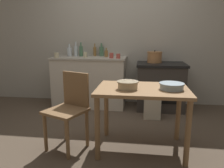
{
  "coord_description": "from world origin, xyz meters",
  "views": [
    {
      "loc": [
        0.42,
        -2.6,
        1.28
      ],
      "look_at": [
        0.0,
        0.5,
        0.59
      ],
      "focal_mm": 35.0,
      "sensor_mm": 36.0,
      "label": 1
    }
  ],
  "objects_px": {
    "bottle_center_right": "(102,51)",
    "cup_end_right": "(118,56)",
    "cup_mid_right": "(111,56)",
    "cup_right": "(57,55)",
    "work_table": "(142,98)",
    "flour_sack": "(152,106)",
    "cup_far_right": "(85,55)",
    "bottle_mid_left": "(81,51)",
    "chair": "(70,108)",
    "mixing_bowl_small": "(128,85)",
    "mixing_bowl_large": "(172,86)",
    "bottle_center": "(69,51)",
    "stock_pot": "(155,57)",
    "bottle_far_left": "(76,51)",
    "stove": "(160,86)",
    "bottle_center_left": "(106,53)",
    "bottle_left": "(95,51)"
  },
  "relations": [
    {
      "from": "stock_pot",
      "to": "bottle_far_left",
      "type": "height_order",
      "value": "bottle_far_left"
    },
    {
      "from": "chair",
      "to": "cup_far_right",
      "type": "bearing_deg",
      "value": 120.71
    },
    {
      "from": "mixing_bowl_small",
      "to": "cup_right",
      "type": "height_order",
      "value": "cup_right"
    },
    {
      "from": "mixing_bowl_small",
      "to": "bottle_left",
      "type": "bearing_deg",
      "value": 112.28
    },
    {
      "from": "chair",
      "to": "mixing_bowl_large",
      "type": "height_order",
      "value": "chair"
    },
    {
      "from": "stove",
      "to": "mixing_bowl_small",
      "type": "distance_m",
      "value": 1.69
    },
    {
      "from": "work_table",
      "to": "cup_mid_right",
      "type": "distance_m",
      "value": 1.5
    },
    {
      "from": "bottle_center_left",
      "to": "cup_mid_right",
      "type": "bearing_deg",
      "value": -60.56
    },
    {
      "from": "bottle_center_left",
      "to": "cup_mid_right",
      "type": "distance_m",
      "value": 0.25
    },
    {
      "from": "cup_far_right",
      "to": "work_table",
      "type": "bearing_deg",
      "value": -54.86
    },
    {
      "from": "mixing_bowl_small",
      "to": "bottle_center",
      "type": "distance_m",
      "value": 2.11
    },
    {
      "from": "cup_mid_right",
      "to": "mixing_bowl_small",
      "type": "bearing_deg",
      "value": -75.44
    },
    {
      "from": "bottle_center_right",
      "to": "stove",
      "type": "bearing_deg",
      "value": -12.75
    },
    {
      "from": "bottle_mid_left",
      "to": "bottle_center_right",
      "type": "xyz_separation_m",
      "value": [
        0.37,
        0.11,
        -0.01
      ]
    },
    {
      "from": "chair",
      "to": "cup_end_right",
      "type": "relative_size",
      "value": 10.59
    },
    {
      "from": "bottle_mid_left",
      "to": "chair",
      "type": "bearing_deg",
      "value": -79.26
    },
    {
      "from": "mixing_bowl_large",
      "to": "cup_end_right",
      "type": "distance_m",
      "value": 1.54
    },
    {
      "from": "chair",
      "to": "stove",
      "type": "bearing_deg",
      "value": 77.17
    },
    {
      "from": "flour_sack",
      "to": "cup_right",
      "type": "height_order",
      "value": "cup_right"
    },
    {
      "from": "mixing_bowl_large",
      "to": "stock_pot",
      "type": "bearing_deg",
      "value": 93.44
    },
    {
      "from": "flour_sack",
      "to": "stock_pot",
      "type": "relative_size",
      "value": 1.52
    },
    {
      "from": "flour_sack",
      "to": "cup_mid_right",
      "type": "xyz_separation_m",
      "value": [
        -0.7,
        0.38,
        0.75
      ]
    },
    {
      "from": "cup_mid_right",
      "to": "cup_right",
      "type": "height_order",
      "value": "cup_mid_right"
    },
    {
      "from": "stock_pot",
      "to": "cup_mid_right",
      "type": "xyz_separation_m",
      "value": [
        -0.74,
        -0.22,
        0.04
      ]
    },
    {
      "from": "stove",
      "to": "bottle_center_right",
      "type": "relative_size",
      "value": 3.47
    },
    {
      "from": "bottle_center",
      "to": "cup_end_right",
      "type": "bearing_deg",
      "value": -18.61
    },
    {
      "from": "mixing_bowl_large",
      "to": "mixing_bowl_small",
      "type": "distance_m",
      "value": 0.46
    },
    {
      "from": "flour_sack",
      "to": "bottle_mid_left",
      "type": "height_order",
      "value": "bottle_mid_left"
    },
    {
      "from": "bottle_center_left",
      "to": "cup_far_right",
      "type": "height_order",
      "value": "bottle_center_left"
    },
    {
      "from": "stove",
      "to": "mixing_bowl_large",
      "type": "xyz_separation_m",
      "value": [
        -0.02,
        -1.53,
        0.35
      ]
    },
    {
      "from": "bottle_center",
      "to": "bottle_mid_left",
      "type": "bearing_deg",
      "value": -0.46
    },
    {
      "from": "stove",
      "to": "cup_far_right",
      "type": "relative_size",
      "value": 9.01
    },
    {
      "from": "cup_mid_right",
      "to": "cup_right",
      "type": "bearing_deg",
      "value": -176.25
    },
    {
      "from": "chair",
      "to": "bottle_center_left",
      "type": "relative_size",
      "value": 5.34
    },
    {
      "from": "flour_sack",
      "to": "bottle_mid_left",
      "type": "distance_m",
      "value": 1.67
    },
    {
      "from": "chair",
      "to": "bottle_center_right",
      "type": "height_order",
      "value": "bottle_center_right"
    },
    {
      "from": "work_table",
      "to": "mixing_bowl_large",
      "type": "height_order",
      "value": "mixing_bowl_large"
    },
    {
      "from": "cup_right",
      "to": "cup_end_right",
      "type": "height_order",
      "value": "cup_right"
    },
    {
      "from": "bottle_center_right",
      "to": "cup_end_right",
      "type": "xyz_separation_m",
      "value": [
        0.36,
        -0.43,
        -0.05
      ]
    },
    {
      "from": "flour_sack",
      "to": "cup_far_right",
      "type": "relative_size",
      "value": 4.35
    },
    {
      "from": "cup_end_right",
      "to": "chair",
      "type": "bearing_deg",
      "value": -106.55
    },
    {
      "from": "flour_sack",
      "to": "cup_end_right",
      "type": "height_order",
      "value": "cup_end_right"
    },
    {
      "from": "work_table",
      "to": "bottle_left",
      "type": "distance_m",
      "value": 1.99
    },
    {
      "from": "work_table",
      "to": "cup_end_right",
      "type": "bearing_deg",
      "value": 107.15
    },
    {
      "from": "flour_sack",
      "to": "work_table",
      "type": "bearing_deg",
      "value": -99.79
    },
    {
      "from": "work_table",
      "to": "chair",
      "type": "height_order",
      "value": "chair"
    },
    {
      "from": "mixing_bowl_small",
      "to": "cup_end_right",
      "type": "bearing_deg",
      "value": 100.16
    },
    {
      "from": "stock_pot",
      "to": "cup_far_right",
      "type": "height_order",
      "value": "stock_pot"
    },
    {
      "from": "work_table",
      "to": "bottle_center_right",
      "type": "xyz_separation_m",
      "value": [
        -0.77,
        1.75,
        0.38
      ]
    },
    {
      "from": "stove",
      "to": "cup_mid_right",
      "type": "distance_m",
      "value": 1.02
    }
  ]
}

